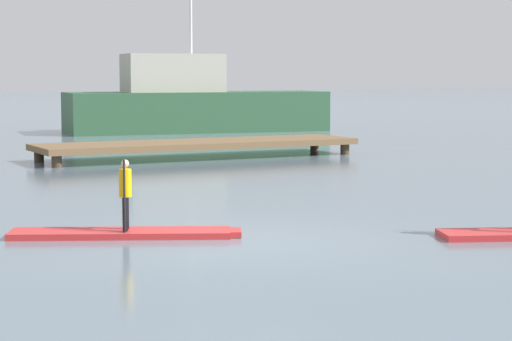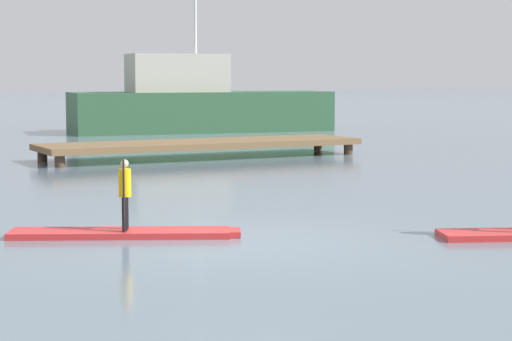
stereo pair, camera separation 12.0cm
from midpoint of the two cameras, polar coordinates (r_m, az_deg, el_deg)
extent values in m
plane|color=slate|center=(14.43, -0.49, -4.27)|extent=(240.00, 240.00, 0.00)
cube|color=red|center=(15.02, -8.33, -3.74)|extent=(3.40, 2.10, 0.10)
cube|color=red|center=(14.94, -1.59, -3.73)|extent=(0.43, 0.56, 0.09)
cylinder|color=black|center=(15.08, -7.98, -2.50)|extent=(0.08, 0.08, 0.52)
cylinder|color=black|center=(14.85, -8.07, -2.62)|extent=(0.08, 0.08, 0.52)
cylinder|color=#F2B20C|center=(14.91, -8.05, -0.74)|extent=(0.26, 0.26, 0.43)
sphere|color=beige|center=(14.87, -8.07, 0.41)|extent=(0.13, 0.13, 0.13)
cylinder|color=black|center=(14.76, -8.10, -1.52)|extent=(0.03, 0.03, 1.11)
cube|color=black|center=(14.83, -8.08, -3.31)|extent=(0.09, 0.14, 0.18)
cube|color=#2D5638|center=(41.90, -3.63, 3.53)|extent=(11.64, 4.65, 1.74)
cube|color=#B2AD9E|center=(41.57, -5.09, 5.82)|extent=(4.43, 2.78, 1.64)
cube|color=brown|center=(28.76, -3.56, 1.59)|extent=(9.83, 2.46, 0.18)
cylinder|color=#473828|center=(26.35, -11.95, 0.73)|extent=(0.28, 0.28, 0.51)
cylinder|color=#473828|center=(28.15, -12.97, 1.03)|extent=(0.28, 0.28, 0.51)
cylinder|color=#473828|center=(30.13, 5.22, 1.46)|extent=(0.28, 0.28, 0.51)
cylinder|color=#473828|center=(31.71, 3.41, 1.69)|extent=(0.28, 0.28, 0.51)
camera|label=1|loc=(0.06, -90.22, -0.02)|focal=66.92mm
camera|label=2|loc=(0.06, 89.78, 0.02)|focal=66.92mm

